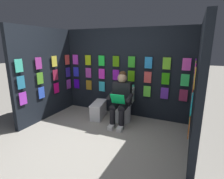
% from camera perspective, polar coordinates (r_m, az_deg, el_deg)
% --- Properties ---
extents(ground_plane, '(30.00, 30.00, 0.00)m').
position_cam_1_polar(ground_plane, '(3.24, -8.91, -18.83)').
color(ground_plane, '#9E998E').
extents(display_wall_back, '(3.32, 0.14, 2.14)m').
position_cam_1_polar(display_wall_back, '(4.46, 4.07, 5.37)').
color(display_wall_back, black).
rests_on(display_wall_back, ground).
extents(display_wall_left, '(0.14, 1.84, 2.14)m').
position_cam_1_polar(display_wall_left, '(3.23, 26.03, 0.48)').
color(display_wall_left, black).
rests_on(display_wall_left, ground).
extents(display_wall_right, '(0.14, 1.84, 2.14)m').
position_cam_1_polar(display_wall_right, '(4.55, -20.62, 4.67)').
color(display_wall_right, black).
rests_on(display_wall_right, ground).
extents(toilet, '(0.42, 0.57, 0.77)m').
position_cam_1_polar(toilet, '(4.24, 3.72, -5.49)').
color(toilet, white).
rests_on(toilet, ground).
extents(person_reading, '(0.55, 0.71, 1.19)m').
position_cam_1_polar(person_reading, '(3.95, 2.82, -2.81)').
color(person_reading, black).
rests_on(person_reading, ground).
extents(comic_longbox_near, '(0.40, 0.69, 0.38)m').
position_cam_1_polar(comic_longbox_near, '(4.43, -4.35, -6.49)').
color(comic_longbox_near, silver).
rests_on(comic_longbox_near, ground).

